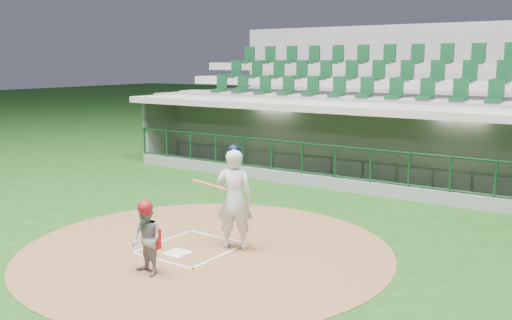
# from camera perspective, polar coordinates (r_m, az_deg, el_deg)

# --- Properties ---
(ground) EXTENTS (120.00, 120.00, 0.00)m
(ground) POSITION_cam_1_polar(r_m,az_deg,el_deg) (11.57, -5.52, -8.41)
(ground) COLOR #174413
(ground) RESTS_ON ground
(dirt_circle) EXTENTS (7.20, 7.20, 0.01)m
(dirt_circle) POSITION_cam_1_polar(r_m,az_deg,el_deg) (11.24, -4.99, -8.93)
(dirt_circle) COLOR brown
(dirt_circle) RESTS_ON ground
(home_plate) EXTENTS (0.43, 0.43, 0.02)m
(home_plate) POSITION_cam_1_polar(r_m,az_deg,el_deg) (11.06, -7.86, -9.21)
(home_plate) COLOR white
(home_plate) RESTS_ON dirt_circle
(batter_box_chalk) EXTENTS (1.55, 1.80, 0.01)m
(batter_box_chalk) POSITION_cam_1_polar(r_m,az_deg,el_deg) (11.34, -6.50, -8.71)
(batter_box_chalk) COLOR white
(batter_box_chalk) RESTS_ON ground
(dugout_structure) EXTENTS (16.40, 3.70, 3.00)m
(dugout_structure) POSITION_cam_1_polar(r_m,az_deg,el_deg) (17.87, 10.85, 1.13)
(dugout_structure) COLOR slate
(dugout_structure) RESTS_ON ground
(seating_deck) EXTENTS (17.00, 6.72, 5.15)m
(seating_deck) POSITION_cam_1_polar(r_m,az_deg,el_deg) (20.69, 14.06, 3.50)
(seating_deck) COLOR slate
(seating_deck) RESTS_ON ground
(batter) EXTENTS (0.96, 0.99, 2.06)m
(batter) POSITION_cam_1_polar(r_m,az_deg,el_deg) (10.99, -2.19, -3.77)
(batter) COLOR silver
(batter) RESTS_ON dirt_circle
(catcher) EXTENTS (0.69, 0.59, 1.31)m
(catcher) POSITION_cam_1_polar(r_m,az_deg,el_deg) (9.93, -10.91, -7.70)
(catcher) COLOR gray
(catcher) RESTS_ON dirt_circle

